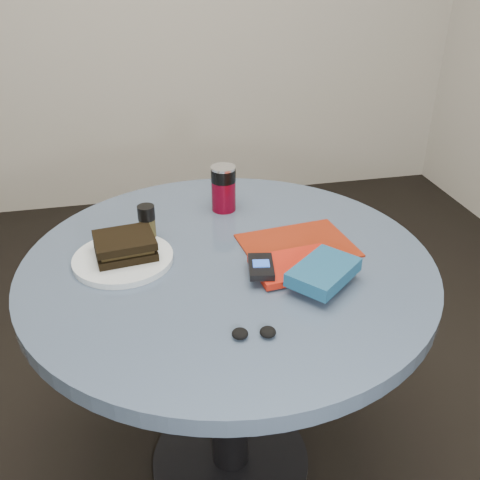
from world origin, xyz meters
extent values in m
plane|color=black|center=(0.00, 0.00, 0.00)|extent=(4.00, 4.00, 0.00)
cylinder|color=black|center=(0.00, 0.00, 0.01)|extent=(0.48, 0.48, 0.03)
cylinder|color=black|center=(0.00, 0.00, 0.37)|extent=(0.11, 0.11, 0.68)
cylinder|color=#3A4A61|center=(0.00, 0.00, 0.73)|extent=(1.00, 1.00, 0.04)
cylinder|color=silver|center=(-0.25, 0.04, 0.76)|extent=(0.30, 0.30, 0.02)
cube|color=black|center=(-0.24, 0.05, 0.77)|extent=(0.15, 0.13, 0.02)
cube|color=#2E2411|center=(-0.24, 0.05, 0.79)|extent=(0.14, 0.12, 0.01)
cube|color=black|center=(-0.24, 0.05, 0.80)|extent=(0.15, 0.13, 0.02)
cylinder|color=maroon|center=(0.04, 0.27, 0.79)|extent=(0.09, 0.09, 0.09)
cylinder|color=black|center=(0.04, 0.27, 0.86)|extent=(0.09, 0.09, 0.04)
cylinder|color=silver|center=(0.04, 0.27, 0.88)|extent=(0.09, 0.09, 0.01)
cylinder|color=#3E381A|center=(-0.18, 0.13, 0.78)|extent=(0.05, 0.05, 0.06)
cylinder|color=black|center=(-0.18, 0.13, 0.83)|extent=(0.05, 0.05, 0.04)
cube|color=maroon|center=(0.18, 0.02, 0.75)|extent=(0.30, 0.24, 0.00)
cube|color=#A61A0D|center=(0.15, -0.08, 0.76)|extent=(0.21, 0.15, 0.02)
cube|color=navy|center=(0.19, -0.16, 0.79)|extent=(0.19, 0.19, 0.03)
cube|color=black|center=(0.06, -0.09, 0.78)|extent=(0.07, 0.11, 0.02)
cube|color=#2044A4|center=(0.06, -0.09, 0.79)|extent=(0.04, 0.04, 0.00)
ellipsoid|color=black|center=(-0.03, -0.29, 0.76)|extent=(0.04, 0.04, 0.02)
ellipsoid|color=black|center=(0.02, -0.30, 0.76)|extent=(0.04, 0.04, 0.02)
camera|label=1|loc=(-0.21, -1.09, 1.43)|focal=40.00mm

